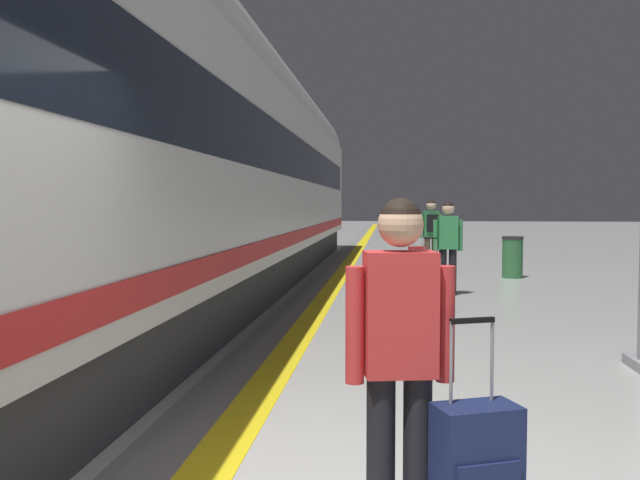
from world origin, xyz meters
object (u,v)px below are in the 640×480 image
object	(u,v)px
high_speed_train	(165,142)
rolling_suitcase_foreground	(477,476)
passenger_mid	(431,230)
suitcase_mid	(417,259)
passenger_near	(448,241)
suitcase_near	(430,276)
traveller_foreground	(400,346)
waste_bin	(512,257)

from	to	relation	value
high_speed_train	rolling_suitcase_foreground	distance (m)	7.56
passenger_mid	suitcase_mid	bearing A→B (deg)	-155.19
passenger_near	passenger_mid	distance (m)	3.84
passenger_near	suitcase_near	bearing A→B (deg)	-154.15
passenger_near	suitcase_near	distance (m)	0.71
passenger_near	passenger_mid	size ratio (longest dim) A/B	0.97
suitcase_mid	high_speed_train	bearing A→B (deg)	-121.19
traveller_foreground	passenger_near	bearing A→B (deg)	83.70
rolling_suitcase_foreground	waste_bin	world-z (taller)	rolling_suitcase_foreground
suitcase_mid	waste_bin	xyz separation A→B (m)	(2.04, -0.69, 0.11)
traveller_foreground	rolling_suitcase_foreground	world-z (taller)	traveller_foreground
high_speed_train	traveller_foreground	bearing A→B (deg)	-62.35
traveller_foreground	suitcase_near	distance (m)	8.78
high_speed_train	passenger_near	bearing A→B (deg)	32.25
passenger_mid	passenger_near	bearing A→B (deg)	-89.13
passenger_mid	traveller_foreground	bearing A→B (deg)	-94.15
traveller_foreground	suitcase_mid	distance (m)	12.61
high_speed_train	suitcase_mid	size ratio (longest dim) A/B	31.33
rolling_suitcase_foreground	passenger_near	size ratio (longest dim) A/B	0.66
high_speed_train	suitcase_near	xyz separation A→B (m)	(3.92, 2.52, -2.15)
suitcase_mid	passenger_mid	bearing A→B (deg)	24.81
passenger_mid	waste_bin	bearing A→B (deg)	-26.18
high_speed_train	traveller_foreground	world-z (taller)	high_speed_train
high_speed_train	rolling_suitcase_foreground	bearing A→B (deg)	-60.19
high_speed_train	suitcase_mid	distance (m)	7.75
waste_bin	rolling_suitcase_foreground	bearing A→B (deg)	-100.83
traveller_foreground	passenger_mid	world-z (taller)	passenger_mid
passenger_near	waste_bin	world-z (taller)	passenger_near
waste_bin	suitcase_near	bearing A→B (deg)	-122.10
rolling_suitcase_foreground	passenger_near	xyz separation A→B (m)	(0.63, 8.97, 0.58)
rolling_suitcase_foreground	suitcase_near	bearing A→B (deg)	87.98
passenger_near	waste_bin	distance (m)	3.46
traveller_foreground	passenger_near	distance (m)	8.94
rolling_suitcase_foreground	waste_bin	distance (m)	12.18
high_speed_train	suitcase_near	world-z (taller)	high_speed_train
high_speed_train	suitcase_near	distance (m)	5.13
suitcase_near	waste_bin	world-z (taller)	suitcase_near
waste_bin	passenger_near	bearing A→B (deg)	-118.94
traveller_foreground	waste_bin	bearing A→B (deg)	77.48
passenger_mid	suitcase_mid	xyz separation A→B (m)	(-0.32, -0.15, -0.67)
traveller_foreground	suitcase_near	world-z (taller)	traveller_foreground
suitcase_near	waste_bin	distance (m)	3.72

